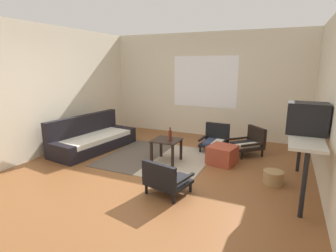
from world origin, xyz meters
The scene contains 15 objects.
ground_plane centered at (0.00, 0.00, 0.00)m, with size 7.80×7.80×0.00m, color brown.
far_wall_with_window centered at (0.00, 3.06, 1.35)m, with size 5.60×0.13×2.70m.
side_wall_left centered at (-2.66, 0.30, 1.35)m, with size 0.12×6.60×2.70m, color beige.
area_rug centered at (-0.32, 0.81, 0.01)m, with size 2.08×1.95×0.01m.
couch centered at (-1.93, 0.74, 0.23)m, with size 1.05×2.07×0.76m.
coffee_table centered at (-0.06, 0.69, 0.36)m, with size 0.53×0.51×0.46m.
armchair_by_window centered at (0.63, 1.83, 0.25)m, with size 0.58×0.57×0.59m.
armchair_striped_foreground centered at (0.50, -0.55, 0.25)m, with size 0.69×0.65×0.53m.
armchair_corner centered at (1.37, 1.84, 0.27)m, with size 0.80×0.80×0.59m.
ottoman_orange centered at (0.97, 1.05, 0.18)m, with size 0.49×0.49×0.36m, color #993D28.
console_shelf centered at (2.31, 0.42, 0.82)m, with size 0.44×1.76×0.92m.
crt_television centered at (2.31, 0.36, 1.14)m, with size 0.53×0.37×0.45m.
clay_vase centered at (2.31, 0.89, 1.04)m, with size 0.19×0.19×0.33m.
glass_bottle centered at (0.04, 0.65, 0.57)m, with size 0.06×0.06×0.26m.
wicker_basket centered at (1.93, 0.50, 0.11)m, with size 0.32×0.32×0.21m, color #9E7A4C.
Camera 1 is at (2.02, -3.87, 1.90)m, focal length 28.53 mm.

